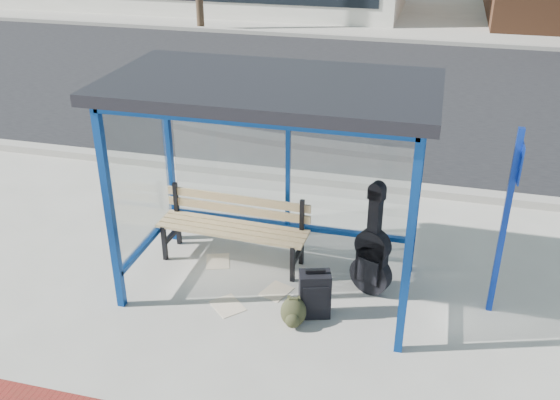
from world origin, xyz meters
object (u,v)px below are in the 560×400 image
(suitcase, at_px, (315,294))
(backpack, at_px, (293,313))
(bench, at_px, (234,224))
(guitar_bag, at_px, (372,256))

(suitcase, relative_size, backpack, 1.77)
(bench, xyz_separation_m, backpack, (1.00, -1.09, -0.33))
(bench, xyz_separation_m, suitcase, (1.18, -0.87, -0.22))
(guitar_bag, distance_m, backpack, 1.11)
(bench, bearing_deg, backpack, -45.07)
(backpack, bearing_deg, bench, 122.50)
(guitar_bag, distance_m, suitcase, 0.81)
(guitar_bag, relative_size, backpack, 3.97)
(bench, height_order, guitar_bag, guitar_bag)
(suitcase, distance_m, backpack, 0.31)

